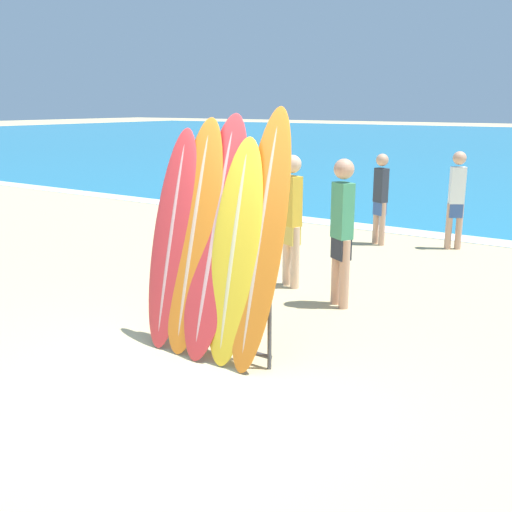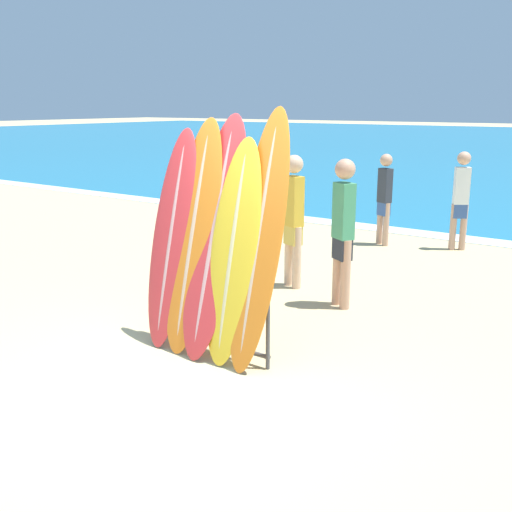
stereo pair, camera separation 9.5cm
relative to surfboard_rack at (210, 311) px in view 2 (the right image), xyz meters
The scene contains 11 objects.
ground_plane 0.86m from the surfboard_rack, 72.35° to the right, with size 160.00×160.00×0.00m, color tan.
surfboard_rack is the anchor object (origin of this frame).
surfboard_slot_0 0.85m from the surfboard_rack, behind, with size 0.52×0.64×2.21m.
surfboard_slot_1 0.76m from the surfboard_rack, 164.73° to the left, with size 0.57×0.70×2.32m.
surfboard_slot_2 0.74m from the surfboard_rack, 91.04° to the left, with size 0.59×0.80×2.36m.
surfboard_slot_3 0.69m from the surfboard_rack, ahead, with size 0.54×0.60×2.15m.
surfboard_slot_4 0.94m from the surfboard_rack, ahead, with size 0.49×0.73×2.43m.
person_near_water 5.51m from the surfboard_rack, 95.27° to the left, with size 0.27×0.24×1.61m.
person_mid_beach 2.14m from the surfboard_rack, 78.21° to the left, with size 0.31×0.28×1.82m.
person_far_left 5.92m from the surfboard_rack, 83.15° to the left, with size 0.29×0.26×1.68m.
person_far_right 2.51m from the surfboard_rack, 101.82° to the left, with size 0.30×0.25×1.80m.
Camera 2 is at (3.37, -3.67, 2.44)m, focal length 42.00 mm.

